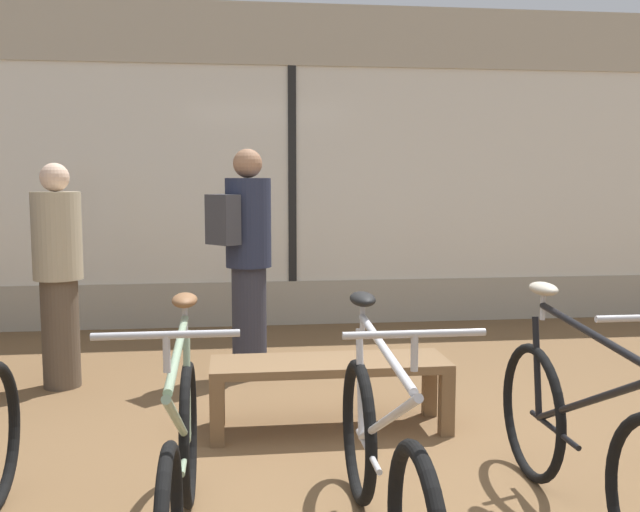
# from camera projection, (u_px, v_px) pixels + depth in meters

# --- Properties ---
(ground_plane) EXTENTS (24.00, 24.00, 0.00)m
(ground_plane) POSITION_uv_depth(u_px,v_px,m) (373.00, 512.00, 3.19)
(ground_plane) COLOR brown
(shop_back_wall) EXTENTS (12.00, 0.08, 3.20)m
(shop_back_wall) POSITION_uv_depth(u_px,v_px,m) (292.00, 164.00, 7.15)
(shop_back_wall) COLOR #B2A893
(shop_back_wall) RESTS_ON ground_plane
(bicycle_center_left) EXTENTS (0.46, 1.68, 1.01)m
(bicycle_center_left) POSITION_uv_depth(u_px,v_px,m) (181.00, 467.00, 2.76)
(bicycle_center_left) COLOR black
(bicycle_center_left) RESTS_ON ground_plane
(bicycle_center) EXTENTS (0.46, 1.70, 1.01)m
(bicycle_center) POSITION_uv_depth(u_px,v_px,m) (381.00, 466.00, 2.78)
(bicycle_center) COLOR black
(bicycle_center) RESTS_ON ground_plane
(bicycle_center_right) EXTENTS (0.46, 1.74, 1.02)m
(bicycle_center_right) POSITION_uv_depth(u_px,v_px,m) (583.00, 442.00, 3.00)
(bicycle_center_right) COLOR black
(bicycle_center_right) RESTS_ON ground_plane
(display_bench) EXTENTS (1.40, 0.44, 0.42)m
(display_bench) POSITION_uv_depth(u_px,v_px,m) (330.00, 372.00, 4.21)
(display_bench) COLOR brown
(display_bench) RESTS_ON ground_plane
(customer_near_rack) EXTENTS (0.55, 0.53, 1.71)m
(customer_near_rack) POSITION_uv_depth(u_px,v_px,m) (247.00, 255.00, 5.30)
(customer_near_rack) COLOR #2D2D38
(customer_near_rack) RESTS_ON ground_plane
(customer_mid_floor) EXTENTS (0.39, 0.39, 1.60)m
(customer_mid_floor) POSITION_uv_depth(u_px,v_px,m) (58.00, 271.00, 5.03)
(customer_mid_floor) COLOR brown
(customer_mid_floor) RESTS_ON ground_plane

